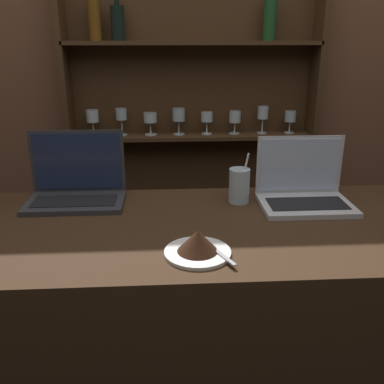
{
  "coord_description": "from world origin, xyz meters",
  "views": [
    {
      "loc": [
        -0.13,
        -0.9,
        1.59
      ],
      "look_at": [
        -0.06,
        0.38,
        1.13
      ],
      "focal_mm": 40.0,
      "sensor_mm": 36.0,
      "label": 1
    }
  ],
  "objects_px": {
    "laptop_near": "(76,186)",
    "water_glass": "(239,185)",
    "laptop_far": "(303,190)",
    "cake_plate": "(198,244)"
  },
  "relations": [
    {
      "from": "laptop_near",
      "to": "laptop_far",
      "type": "distance_m",
      "value": 0.82
    },
    {
      "from": "laptop_far",
      "to": "cake_plate",
      "type": "relative_size",
      "value": 1.7
    },
    {
      "from": "laptop_near",
      "to": "water_glass",
      "type": "relative_size",
      "value": 1.88
    },
    {
      "from": "laptop_near",
      "to": "water_glass",
      "type": "xyz_separation_m",
      "value": [
        0.59,
        -0.04,
        0.0
      ]
    },
    {
      "from": "water_glass",
      "to": "laptop_near",
      "type": "bearing_deg",
      "value": 175.81
    },
    {
      "from": "laptop_far",
      "to": "water_glass",
      "type": "height_order",
      "value": "laptop_far"
    },
    {
      "from": "laptop_far",
      "to": "water_glass",
      "type": "distance_m",
      "value": 0.23
    },
    {
      "from": "laptop_near",
      "to": "laptop_far",
      "type": "relative_size",
      "value": 1.08
    },
    {
      "from": "laptop_near",
      "to": "laptop_far",
      "type": "height_order",
      "value": "laptop_near"
    },
    {
      "from": "laptop_near",
      "to": "water_glass",
      "type": "bearing_deg",
      "value": -4.19
    }
  ]
}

